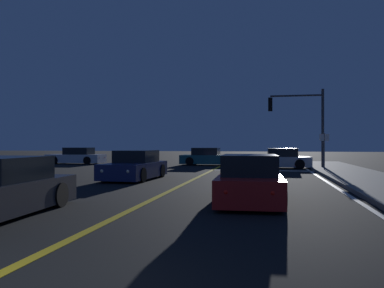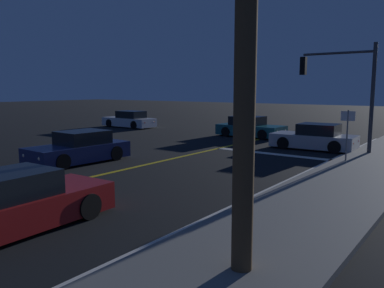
{
  "view_description": "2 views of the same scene",
  "coord_description": "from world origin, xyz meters",
  "views": [
    {
      "loc": [
        3.29,
        -3.0,
        1.64
      ],
      "look_at": [
        -0.95,
        18.8,
        1.63
      ],
      "focal_mm": 35.82,
      "sensor_mm": 36.0,
      "label": 1
    },
    {
      "loc": [
        11.03,
        3.52,
        3.14
      ],
      "look_at": [
        0.65,
        17.53,
        0.66
      ],
      "focal_mm": 36.57,
      "sensor_mm": 36.0,
      "label": 2
    }
  ],
  "objects": [
    {
      "name": "car_lead_oncoming_silver",
      "position": [
        4.15,
        23.54,
        0.58
      ],
      "size": [
        4.29,
        2.05,
        1.34
      ],
      "rotation": [
        0.0,
        0.0,
        1.61
      ],
      "color": "#B2B5BA",
      "rests_on": "ground"
    },
    {
      "name": "car_mid_block_white",
      "position": [
        -12.04,
        26.04,
        0.58
      ],
      "size": [
        4.7,
        1.85,
        1.34
      ],
      "rotation": [
        0.0,
        0.0,
        1.56
      ],
      "color": "silver",
      "rests_on": "ground"
    },
    {
      "name": "lane_line_center",
      "position": [
        0.0,
        11.16,
        0.01
      ],
      "size": [
        0.2,
        37.95,
        0.01
      ],
      "primitive_type": "cube",
      "color": "gold",
      "rests_on": "ground"
    },
    {
      "name": "car_distant_tail_red",
      "position": [
        2.83,
        7.95,
        0.58
      ],
      "size": [
        1.93,
        4.36,
        1.34
      ],
      "rotation": [
        0.0,
        0.0,
        0.03
      ],
      "color": "maroon",
      "rests_on": "ground"
    },
    {
      "name": "car_side_waiting_teal",
      "position": [
        -1.1,
        26.28,
        0.58
      ],
      "size": [
        4.44,
        2.1,
        1.34
      ],
      "rotation": [
        0.0,
        0.0,
        -1.6
      ],
      "color": "#195960",
      "rests_on": "ground"
    },
    {
      "name": "stop_bar",
      "position": [
        3.05,
        20.82,
        0.01
      ],
      "size": [
        6.11,
        0.5,
        0.01
      ],
      "primitive_type": "cube",
      "color": "silver",
      "rests_on": "ground"
    },
    {
      "name": "street_sign_corner",
      "position": [
        6.61,
        20.32,
        1.53
      ],
      "size": [
        0.56,
        0.13,
        2.27
      ],
      "color": "slate",
      "rests_on": "ground"
    },
    {
      "name": "lane_line_edge_right",
      "position": [
        5.86,
        11.16,
        0.01
      ],
      "size": [
        0.16,
        37.95,
        0.01
      ],
      "primitive_type": "cube",
      "color": "silver",
      "rests_on": "ground"
    },
    {
      "name": "car_following_oncoming_navy",
      "position": [
        -2.7,
        13.93,
        0.58
      ],
      "size": [
        2.09,
        4.38,
        1.34
      ],
      "rotation": [
        0.0,
        0.0,
        3.1
      ],
      "color": "navy",
      "rests_on": "ground"
    },
    {
      "name": "traffic_signal_near_right",
      "position": [
        5.58,
        23.12,
        3.48
      ],
      "size": [
        3.59,
        0.28,
        5.23
      ],
      "rotation": [
        0.0,
        0.0,
        3.14
      ],
      "color": "#38383D",
      "rests_on": "ground"
    }
  ]
}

